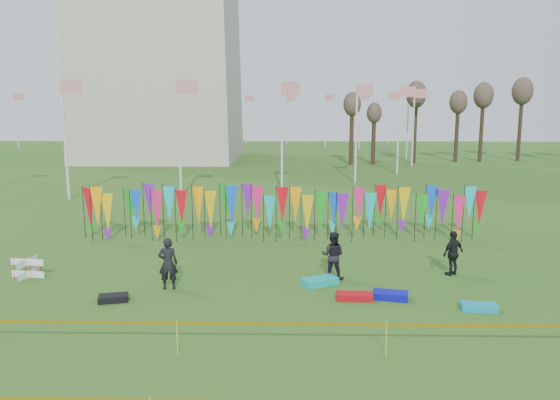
{
  "coord_description": "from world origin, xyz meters",
  "views": [
    {
      "loc": [
        0.64,
        -15.2,
        6.09
      ],
      "look_at": [
        0.22,
        6.0,
        2.42
      ],
      "focal_mm": 35.0,
      "sensor_mm": 36.0,
      "label": 1
    }
  ],
  "objects_px": {
    "box_kite": "(27,268)",
    "person_right": "(453,253)",
    "kite_bag_teal": "(479,307)",
    "kite_bag_red": "(354,296)",
    "kite_bag_black": "(113,298)",
    "kite_bag_turquoise": "(320,281)",
    "kite_bag_blue": "(390,295)",
    "person_mid": "(333,255)",
    "person_left": "(168,263)"
  },
  "relations": [
    {
      "from": "box_kite",
      "to": "person_right",
      "type": "xyz_separation_m",
      "value": [
        15.32,
        0.61,
        0.47
      ]
    },
    {
      "from": "box_kite",
      "to": "kite_bag_teal",
      "type": "distance_m",
      "value": 15.39
    },
    {
      "from": "kite_bag_red",
      "to": "kite_bag_black",
      "type": "xyz_separation_m",
      "value": [
        -7.63,
        -0.31,
        -0.0
      ]
    },
    {
      "from": "kite_bag_turquoise",
      "to": "kite_bag_red",
      "type": "relative_size",
      "value": 1.06
    },
    {
      "from": "kite_bag_blue",
      "to": "kite_bag_red",
      "type": "distance_m",
      "value": 1.16
    },
    {
      "from": "kite_bag_turquoise",
      "to": "person_mid",
      "type": "bearing_deg",
      "value": 55.17
    },
    {
      "from": "person_left",
      "to": "kite_bag_black",
      "type": "relative_size",
      "value": 1.98
    },
    {
      "from": "kite_bag_turquoise",
      "to": "kite_bag_red",
      "type": "bearing_deg",
      "value": -54.37
    },
    {
      "from": "kite_bag_teal",
      "to": "kite_bag_turquoise",
      "type": "bearing_deg",
      "value": 154.02
    },
    {
      "from": "person_mid",
      "to": "kite_bag_teal",
      "type": "bearing_deg",
      "value": 159.56
    },
    {
      "from": "person_left",
      "to": "kite_bag_teal",
      "type": "distance_m",
      "value": 9.99
    },
    {
      "from": "kite_bag_blue",
      "to": "person_right",
      "type": "bearing_deg",
      "value": 43.23
    },
    {
      "from": "kite_bag_red",
      "to": "kite_bag_black",
      "type": "bearing_deg",
      "value": -177.68
    },
    {
      "from": "kite_bag_blue",
      "to": "kite_bag_red",
      "type": "bearing_deg",
      "value": -175.45
    },
    {
      "from": "person_mid",
      "to": "kite_bag_turquoise",
      "type": "xyz_separation_m",
      "value": [
        -0.49,
        -0.7,
        -0.73
      ]
    },
    {
      "from": "kite_bag_red",
      "to": "person_mid",
      "type": "bearing_deg",
      "value": 104.08
    },
    {
      "from": "kite_bag_red",
      "to": "kite_bag_teal",
      "type": "xyz_separation_m",
      "value": [
        3.66,
        -0.85,
        -0.0
      ]
    },
    {
      "from": "kite_bag_blue",
      "to": "kite_bag_turquoise",
      "type": "bearing_deg",
      "value": 148.53
    },
    {
      "from": "person_mid",
      "to": "person_right",
      "type": "bearing_deg",
      "value": -158.62
    },
    {
      "from": "person_left",
      "to": "kite_bag_blue",
      "type": "relative_size",
      "value": 1.61
    },
    {
      "from": "person_right",
      "to": "kite_bag_blue",
      "type": "distance_m",
      "value": 3.77
    },
    {
      "from": "kite_bag_black",
      "to": "person_left",
      "type": "bearing_deg",
      "value": 39.51
    },
    {
      "from": "person_right",
      "to": "kite_bag_red",
      "type": "distance_m",
      "value": 4.72
    },
    {
      "from": "person_mid",
      "to": "kite_bag_teal",
      "type": "height_order",
      "value": "person_mid"
    },
    {
      "from": "person_left",
      "to": "kite_bag_red",
      "type": "xyz_separation_m",
      "value": [
        6.14,
        -0.92,
        -0.78
      ]
    },
    {
      "from": "box_kite",
      "to": "kite_bag_turquoise",
      "type": "distance_m",
      "value": 10.46
    },
    {
      "from": "person_left",
      "to": "kite_bag_black",
      "type": "distance_m",
      "value": 2.08
    },
    {
      "from": "box_kite",
      "to": "person_mid",
      "type": "height_order",
      "value": "person_mid"
    },
    {
      "from": "kite_bag_blue",
      "to": "kite_bag_teal",
      "type": "xyz_separation_m",
      "value": [
        2.5,
        -0.94,
        -0.02
      ]
    },
    {
      "from": "box_kite",
      "to": "kite_bag_black",
      "type": "height_order",
      "value": "box_kite"
    },
    {
      "from": "person_mid",
      "to": "person_left",
      "type": "bearing_deg",
      "value": 27.24
    },
    {
      "from": "person_mid",
      "to": "kite_bag_black",
      "type": "relative_size",
      "value": 1.91
    },
    {
      "from": "kite_bag_black",
      "to": "box_kite",
      "type": "bearing_deg",
      "value": 148.79
    },
    {
      "from": "kite_bag_red",
      "to": "kite_bag_teal",
      "type": "distance_m",
      "value": 3.76
    },
    {
      "from": "person_left",
      "to": "kite_bag_red",
      "type": "relative_size",
      "value": 1.55
    },
    {
      "from": "person_right",
      "to": "kite_bag_teal",
      "type": "relative_size",
      "value": 1.58
    },
    {
      "from": "kite_bag_turquoise",
      "to": "kite_bag_black",
      "type": "distance_m",
      "value": 6.83
    },
    {
      "from": "box_kite",
      "to": "kite_bag_red",
      "type": "distance_m",
      "value": 11.64
    },
    {
      "from": "person_left",
      "to": "kite_bag_black",
      "type": "xyz_separation_m",
      "value": [
        -1.49,
        -1.23,
        -0.78
      ]
    },
    {
      "from": "person_mid",
      "to": "person_right",
      "type": "relative_size",
      "value": 1.03
    },
    {
      "from": "person_mid",
      "to": "kite_bag_turquoise",
      "type": "relative_size",
      "value": 1.41
    },
    {
      "from": "box_kite",
      "to": "kite_bag_teal",
      "type": "bearing_deg",
      "value": -10.73
    },
    {
      "from": "box_kite",
      "to": "kite_bag_blue",
      "type": "height_order",
      "value": "box_kite"
    },
    {
      "from": "box_kite",
      "to": "kite_bag_black",
      "type": "relative_size",
      "value": 0.79
    },
    {
      "from": "person_right",
      "to": "kite_bag_turquoise",
      "type": "distance_m",
      "value": 5.07
    },
    {
      "from": "person_mid",
      "to": "kite_bag_red",
      "type": "xyz_separation_m",
      "value": [
        0.54,
        -2.13,
        -0.75
      ]
    },
    {
      "from": "box_kite",
      "to": "kite_bag_teal",
      "type": "xyz_separation_m",
      "value": [
        15.12,
        -2.87,
        -0.26
      ]
    },
    {
      "from": "box_kite",
      "to": "kite_bag_red",
      "type": "relative_size",
      "value": 0.62
    },
    {
      "from": "kite_bag_turquoise",
      "to": "kite_bag_red",
      "type": "distance_m",
      "value": 1.76
    },
    {
      "from": "kite_bag_black",
      "to": "person_mid",
      "type": "bearing_deg",
      "value": 19.0
    }
  ]
}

